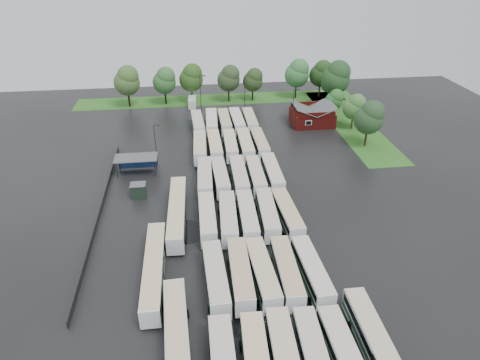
{
  "coord_description": "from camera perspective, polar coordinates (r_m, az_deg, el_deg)",
  "views": [
    {
      "loc": [
        -6.43,
        -54.76,
        40.24
      ],
      "look_at": [
        2.0,
        12.0,
        2.5
      ],
      "focal_mm": 32.0,
      "sensor_mm": 36.0,
      "label": 1
    }
  ],
  "objects": [
    {
      "name": "utility_hut",
      "position": [
        78.41,
        -13.37,
        -1.35
      ],
      "size": [
        2.7,
        2.2,
        2.62
      ],
      "color": "black",
      "rests_on": "ground"
    },
    {
      "name": "puddle_3",
      "position": [
        68.5,
        1.98,
        -6.71
      ],
      "size": [
        4.51,
        4.51,
        0.01
      ],
      "primitive_type": "cylinder",
      "color": "black",
      "rests_on": "ground"
    },
    {
      "name": "bus_r1c3",
      "position": [
        58.35,
        6.21,
        -12.05
      ],
      "size": [
        2.89,
        12.23,
        3.39
      ],
      "rotation": [
        0.0,
        0.0,
        -0.03
      ],
      "color": "silver",
      "rests_on": "ground"
    },
    {
      "name": "bus_r5c4",
      "position": [
        105.15,
        1.33,
        7.86
      ],
      "size": [
        2.75,
        12.12,
        3.36
      ],
      "rotation": [
        0.0,
        0.0,
        -0.01
      ],
      "color": "silver",
      "rests_on": "ground"
    },
    {
      "name": "brick_building",
      "position": [
        109.14,
        9.58,
        8.29
      ],
      "size": [
        10.07,
        8.6,
        5.39
      ],
      "color": "maroon",
      "rests_on": "ground"
    },
    {
      "name": "tree_north_2",
      "position": [
        122.71,
        -6.48,
        13.43
      ],
      "size": [
        6.64,
        6.64,
        11.0
      ],
      "color": "#372612",
      "rests_on": "ground"
    },
    {
      "name": "puddle_0",
      "position": [
        54.3,
        0.8,
        -18.53
      ],
      "size": [
        4.81,
        4.81,
        0.01
      ],
      "primitive_type": "cylinder",
      "color": "black",
      "rests_on": "ground"
    },
    {
      "name": "ground",
      "position": [
        68.26,
        -0.41,
        -6.84
      ],
      "size": [
        160.0,
        160.0,
        0.0
      ],
      "primitive_type": "plane",
      "color": "black",
      "rests_on": "ground"
    },
    {
      "name": "bus_r3c0",
      "position": [
        79.34,
        -4.7,
        0.27
      ],
      "size": [
        3.09,
        12.45,
        3.44
      ],
      "rotation": [
        0.0,
        0.0,
        -0.04
      ],
      "color": "silver",
      "rests_on": "ground"
    },
    {
      "name": "puddle_4",
      "position": [
        56.93,
        16.36,
        -17.24
      ],
      "size": [
        3.19,
        3.19,
        0.01
      ],
      "primitive_type": "cylinder",
      "color": "black",
      "rests_on": "ground"
    },
    {
      "name": "tree_north_4",
      "position": [
        123.86,
        1.8,
        13.23
      ],
      "size": [
        5.65,
        5.65,
        9.36
      ],
      "color": "black",
      "rests_on": "ground"
    },
    {
      "name": "lamp_post_back_w",
      "position": [
        114.22,
        -5.22,
        11.68
      ],
      "size": [
        1.57,
        0.31,
        10.2
      ],
      "color": "#2D2D30",
      "rests_on": "ground"
    },
    {
      "name": "wash_shed",
      "position": [
        86.02,
        -13.67,
        2.74
      ],
      "size": [
        8.2,
        4.2,
        3.58
      ],
      "color": "#2D2D30",
      "rests_on": "ground"
    },
    {
      "name": "bus_r2c0",
      "position": [
        68.15,
        -4.37,
        -5.11
      ],
      "size": [
        2.71,
        12.0,
        3.33
      ],
      "rotation": [
        0.0,
        0.0,
        -0.01
      ],
      "color": "silver",
      "rests_on": "ground"
    },
    {
      "name": "artic_bus_west_a",
      "position": [
        50.07,
        -8.34,
        -21.14
      ],
      "size": [
        3.37,
        18.44,
        3.4
      ],
      "rotation": [
        0.0,
        0.0,
        0.04
      ],
      "color": "silver",
      "rests_on": "ground"
    },
    {
      "name": "bus_r3c4",
      "position": [
        80.89,
        4.33,
        0.89
      ],
      "size": [
        2.77,
        12.35,
        3.43
      ],
      "rotation": [
        0.0,
        0.0,
        -0.01
      ],
      "color": "silver",
      "rests_on": "ground"
    },
    {
      "name": "tree_north_6",
      "position": [
        128.78,
        10.8,
        13.8
      ],
      "size": [
        6.51,
        6.51,
        10.78
      ],
      "color": "#322014",
      "rests_on": "ground"
    },
    {
      "name": "bus_r2c3",
      "position": [
        69.04,
        3.68,
        -4.55
      ],
      "size": [
        3.13,
        12.31,
        3.4
      ],
      "rotation": [
        0.0,
        0.0,
        -0.05
      ],
      "color": "silver",
      "rests_on": "ground"
    },
    {
      "name": "grass_strip_north",
      "position": [
        126.43,
        -3.05,
        10.69
      ],
      "size": [
        80.0,
        10.0,
        0.01
      ],
      "primitive_type": "cube",
      "color": "#2D691D",
      "rests_on": "ground"
    },
    {
      "name": "grass_strip_east",
      "position": [
        113.01,
        14.41,
        7.49
      ],
      "size": [
        10.0,
        50.0,
        0.01
      ],
      "primitive_type": "cube",
      "color": "#2D691D",
      "rests_on": "ground"
    },
    {
      "name": "bus_r2c1",
      "position": [
        67.96,
        -1.59,
        -5.1
      ],
      "size": [
        3.22,
        12.37,
        3.41
      ],
      "rotation": [
        0.0,
        0.0,
        -0.05
      ],
      "color": "silver",
      "rests_on": "ground"
    },
    {
      "name": "bus_r4c2",
      "position": [
        92.07,
        -1.3,
        4.63
      ],
      "size": [
        2.87,
        12.06,
        3.34
      ],
      "rotation": [
        0.0,
        0.0,
        -0.03
      ],
      "color": "silver",
      "rests_on": "ground"
    },
    {
      "name": "tree_north_1",
      "position": [
        122.22,
        -10.0,
        12.95
      ],
      "size": [
        6.35,
        6.35,
        10.51
      ],
      "color": "black",
      "rests_on": "ground"
    },
    {
      "name": "artic_bus_west_b",
      "position": [
        70.07,
        -8.37,
        -4.23
      ],
      "size": [
        3.2,
        18.64,
        3.44
      ],
      "rotation": [
        0.0,
        0.0,
        -0.03
      ],
      "color": "silver",
      "rests_on": "ground"
    },
    {
      "name": "artic_bus_west_c",
      "position": [
        59.53,
        -11.39,
        -11.6
      ],
      "size": [
        2.65,
        17.86,
        3.31
      ],
      "rotation": [
        0.0,
        0.0,
        -0.01
      ],
      "color": "silver",
      "rests_on": "ground"
    },
    {
      "name": "tree_east_3",
      "position": [
        120.6,
        12.73,
        13.23
      ],
      "size": [
        7.78,
        7.78,
        12.89
      ],
      "color": "black",
      "rests_on": "ground"
    },
    {
      "name": "bus_r3c2",
      "position": [
        79.64,
        -0.13,
        0.5
      ],
      "size": [
        2.83,
        12.43,
        3.45
      ],
      "rotation": [
        0.0,
        0.0,
        -0.02
      ],
      "color": "silver",
      "rests_on": "ground"
    },
    {
      "name": "tree_north_3",
      "position": [
        122.64,
        -1.46,
        13.43
      ],
      "size": [
        6.34,
        6.34,
        10.51
      ],
      "color": "black",
      "rests_on": "ground"
    },
    {
      "name": "bus_r4c1",
      "position": [
        91.85,
        -3.38,
        4.54
      ],
      "size": [
        2.63,
        12.25,
        3.41
      ],
      "rotation": [
        0.0,
        0.0,
        0.0
      ],
      "color": "silver",
      "rests_on": "ground"
    },
    {
      "name": "bus_r3c3",
      "position": [
        80.07,
        2.12,
        0.59
      ],
      "size": [
        2.71,
        11.96,
        3.32
      ],
      "rotation": [
        0.0,
        0.0,
        -0.01
      ],
      "color": "silver",
      "rests_on": "ground"
    },
    {
      "name": "puddle_2",
      "position": [
        68.65,
        -7.29,
        -6.87
      ],
      "size": [
        6.53,
        6.53,
        0.01
      ],
      "primitive_type": "cylinder",
      "color": "black",
      "rests_on": "ground"
    },
    {
      "name": "puddle_1",
      "position": [
        53.21,
        13.56,
        -20.97
      ],
      "size": [
        3.3,
        3.3,
        0.01
      ],
      "primitive_type": "cylinder",
      "color": "black",
      "rests_on": "ground"
    },
    {
      "name": "bus_r1c4",
      "position": [
        58.9,
        9.51,
        -11.89
      ],
      "size": [
        3.0,
        12.16,
        3.36
      ],
      "rotation": [
        0.0,
        0.0,
        0.04
      ],
      "color": "silver",
      "rests_on": "ground"
    },
    {
      "name": "bus_r4c4",
      "position": [
        92.99,
        2.64,
        4.86
      ],
      "size": [
        2.6,
        12.03,
        3.35
      ],
      "rotation": [
        0.0,
        0.0,
        0.0
      ],
      "color": "silver",
      "rests_on": "ground"
    },
    {
      "name": "bus_r5c2",
      "position": [
        104.69,
        -2.07,
        7.74
      ],
      "size": [
        2.56,
        11.96,
        3.33
      ],
      "rotation": [
        0.0,
        0.0,
        0.0
      ],
      "color": "silver",
      "rests_on": "ground"
    },
    {
      "name": "bus_r5c0",
      "position": [
        103.83,
        -5.65,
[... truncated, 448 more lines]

